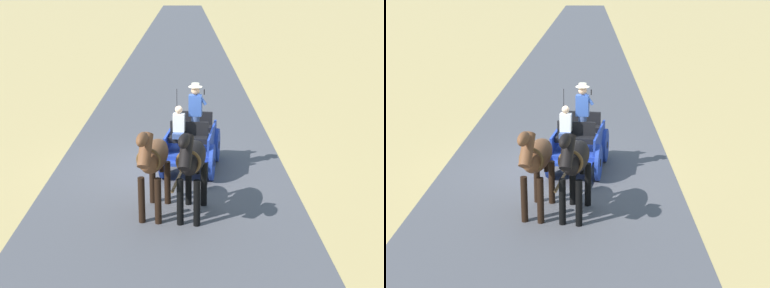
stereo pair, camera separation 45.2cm
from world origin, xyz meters
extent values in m
plane|color=tan|center=(0.00, 0.00, 0.00)|extent=(200.00, 200.00, 0.00)
cube|color=#4C4C51|center=(0.00, 0.00, 0.00)|extent=(6.42, 160.00, 0.01)
cube|color=#1E3899|center=(-0.59, -0.10, 0.66)|extent=(1.51, 2.35, 0.12)
cube|color=#1E3899|center=(-1.16, -0.01, 0.94)|extent=(0.36, 2.08, 0.44)
cube|color=#1E3899|center=(-0.03, -0.18, 0.94)|extent=(0.36, 2.08, 0.44)
cube|color=#1E3899|center=(-0.42, 1.11, 0.56)|extent=(1.10, 0.39, 0.08)
cube|color=#1E3899|center=(-0.77, -1.28, 0.48)|extent=(0.74, 0.30, 0.06)
cube|color=black|center=(-0.51, 0.50, 1.04)|extent=(1.06, 0.50, 0.14)
cube|color=black|center=(-0.53, 0.32, 1.26)|extent=(1.02, 0.23, 0.44)
cube|color=black|center=(-0.66, -0.59, 1.04)|extent=(1.06, 0.50, 0.14)
cube|color=black|center=(-0.69, -0.76, 1.26)|extent=(1.02, 0.23, 0.44)
cylinder|color=#1E3899|center=(-1.12, 0.76, 0.48)|extent=(0.24, 0.96, 0.96)
cylinder|color=black|center=(-1.12, 0.76, 0.48)|extent=(0.15, 0.23, 0.21)
cylinder|color=#1E3899|center=(0.16, 0.57, 0.48)|extent=(0.24, 0.96, 0.96)
cylinder|color=black|center=(0.16, 0.57, 0.48)|extent=(0.15, 0.23, 0.21)
cylinder|color=#1E3899|center=(-1.35, -0.76, 0.48)|extent=(0.24, 0.96, 0.96)
cylinder|color=black|center=(-1.35, -0.76, 0.48)|extent=(0.15, 0.23, 0.21)
cylinder|color=#1E3899|center=(-0.06, -0.95, 0.48)|extent=(0.24, 0.96, 0.96)
cylinder|color=black|center=(-0.06, -0.95, 0.48)|extent=(0.15, 0.23, 0.21)
cylinder|color=brown|center=(-0.27, 2.08, 0.61)|extent=(0.36, 1.99, 0.07)
cylinder|color=black|center=(-0.21, 0.46, 1.74)|extent=(0.02, 0.02, 1.30)
cylinder|color=#384C7F|center=(-0.69, 0.25, 1.17)|extent=(0.22, 0.22, 0.90)
cube|color=#2D4C99|center=(-0.69, 0.25, 1.90)|extent=(0.37, 0.27, 0.56)
sphere|color=tan|center=(-0.69, 0.25, 2.30)|extent=(0.22, 0.22, 0.22)
cylinder|color=beige|center=(-0.69, 0.25, 2.40)|extent=(0.36, 0.36, 0.01)
cylinder|color=beige|center=(-0.69, 0.25, 2.45)|extent=(0.20, 0.20, 0.10)
cylinder|color=#2D4C99|center=(-0.87, 0.32, 2.08)|extent=(0.27, 0.12, 0.32)
cube|color=black|center=(-0.92, 0.35, 2.28)|extent=(0.03, 0.07, 0.14)
cube|color=#384C7F|center=(-0.24, 0.58, 1.18)|extent=(0.32, 0.36, 0.14)
cube|color=silver|center=(-0.26, 0.47, 1.49)|extent=(0.33, 0.24, 0.48)
sphere|color=beige|center=(-0.26, 0.47, 1.84)|extent=(0.20, 0.20, 0.20)
ellipsoid|color=black|center=(-0.58, 2.93, 1.37)|extent=(0.82, 1.63, 0.64)
cylinder|color=black|center=(-0.67, 3.50, 0.53)|extent=(0.15, 0.15, 1.05)
cylinder|color=black|center=(-0.31, 3.44, 0.53)|extent=(0.15, 0.15, 1.05)
cylinder|color=black|center=(-0.85, 2.43, 0.53)|extent=(0.15, 0.15, 1.05)
cylinder|color=black|center=(-0.49, 2.36, 0.53)|extent=(0.15, 0.15, 1.05)
cylinder|color=black|center=(-0.44, 3.76, 1.77)|extent=(0.37, 0.68, 0.73)
ellipsoid|color=black|center=(-0.40, 3.98, 2.07)|extent=(0.31, 0.57, 0.28)
cube|color=black|center=(-0.44, 3.74, 1.81)|extent=(0.15, 0.51, 0.56)
cylinder|color=black|center=(-0.71, 2.20, 1.07)|extent=(0.11, 0.11, 0.70)
torus|color=brown|center=(-0.49, 3.47, 1.45)|extent=(0.55, 0.16, 0.55)
ellipsoid|color=brown|center=(0.26, 2.81, 1.37)|extent=(0.80, 1.63, 0.64)
cylinder|color=black|center=(0.17, 3.38, 0.53)|extent=(0.15, 0.15, 1.05)
cylinder|color=black|center=(0.53, 3.32, 0.53)|extent=(0.15, 0.15, 1.05)
cylinder|color=black|center=(0.00, 2.30, 0.53)|extent=(0.15, 0.15, 1.05)
cylinder|color=black|center=(0.35, 2.24, 0.53)|extent=(0.15, 0.15, 1.05)
cylinder|color=brown|center=(0.40, 3.64, 1.77)|extent=(0.36, 0.68, 0.73)
ellipsoid|color=brown|center=(0.43, 3.86, 2.07)|extent=(0.30, 0.57, 0.28)
cube|color=black|center=(0.40, 3.62, 1.81)|extent=(0.14, 0.51, 0.56)
cylinder|color=black|center=(0.14, 2.08, 1.07)|extent=(0.11, 0.11, 0.70)
torus|color=brown|center=(0.35, 3.35, 1.45)|extent=(0.55, 0.16, 0.55)
camera|label=1|loc=(-0.42, 14.17, 5.23)|focal=50.68mm
camera|label=2|loc=(-0.88, 14.17, 5.23)|focal=50.68mm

